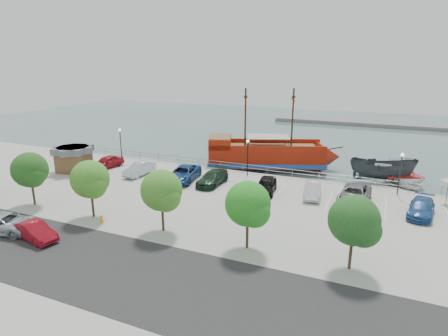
% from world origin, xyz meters
% --- Properties ---
extents(ground, '(160.00, 160.00, 0.00)m').
position_xyz_m(ground, '(0.00, 0.00, -1.00)').
color(ground, '#425B5B').
extents(land_slab, '(100.00, 58.00, 1.20)m').
position_xyz_m(land_slab, '(0.00, -21.00, -0.60)').
color(land_slab, '#ABA695').
rests_on(land_slab, ground).
extents(street, '(100.00, 8.00, 0.04)m').
position_xyz_m(street, '(0.00, -16.00, 0.01)').
color(street, '#272727').
rests_on(street, land_slab).
extents(sidewalk, '(100.00, 4.00, 0.05)m').
position_xyz_m(sidewalk, '(0.00, -10.00, 0.01)').
color(sidewalk, '#9D9C8F').
rests_on(sidewalk, land_slab).
extents(seawall_railing, '(50.00, 0.06, 1.00)m').
position_xyz_m(seawall_railing, '(0.00, 7.80, 0.53)').
color(seawall_railing, gray).
rests_on(seawall_railing, land_slab).
extents(far_shore, '(40.00, 3.00, 0.80)m').
position_xyz_m(far_shore, '(10.00, 55.00, -0.60)').
color(far_shore, gray).
rests_on(far_shore, ground).
extents(pirate_ship, '(17.79, 10.58, 11.07)m').
position_xyz_m(pirate_ship, '(1.27, 13.87, 0.85)').
color(pirate_ship, '#A01C08').
rests_on(pirate_ship, ground).
extents(patrol_boat, '(7.71, 3.75, 2.86)m').
position_xyz_m(patrol_boat, '(14.44, 12.91, 0.43)').
color(patrol_boat, '#383E43').
rests_on(patrol_boat, ground).
extents(speedboat, '(7.97, 9.11, 1.57)m').
position_xyz_m(speedboat, '(16.76, 13.06, -0.21)').
color(speedboat, silver).
rests_on(speedboat, ground).
extents(dock_west, '(7.58, 4.02, 0.42)m').
position_xyz_m(dock_west, '(-14.68, 9.20, -0.79)').
color(dock_west, gray).
rests_on(dock_west, ground).
extents(dock_mid, '(6.94, 2.46, 0.39)m').
position_xyz_m(dock_mid, '(6.98, 9.20, -0.81)').
color(dock_mid, gray).
rests_on(dock_mid, ground).
extents(dock_east, '(7.66, 4.48, 0.42)m').
position_xyz_m(dock_east, '(16.93, 9.20, -0.79)').
color(dock_east, gray).
rests_on(dock_east, ground).
extents(shed, '(4.47, 4.47, 3.00)m').
position_xyz_m(shed, '(-19.94, 0.03, 1.60)').
color(shed, brown).
rests_on(shed, land_slab).
extents(street_van, '(5.68, 3.45, 1.47)m').
position_xyz_m(street_van, '(-12.16, -14.98, 0.74)').
color(street_van, '#B1BCC3').
rests_on(street_van, street).
extents(street_sedan, '(4.31, 2.20, 1.35)m').
position_xyz_m(street_sedan, '(-9.00, -15.05, 0.68)').
color(street_sedan, maroon).
rests_on(street_sedan, street).
extents(fire_hydrant, '(0.25, 0.25, 0.72)m').
position_xyz_m(fire_hydrant, '(-6.43, -10.80, 0.39)').
color(fire_hydrant, '#EAA009').
rests_on(fire_hydrant, sidewalk).
extents(lamp_post_left, '(0.36, 0.36, 4.28)m').
position_xyz_m(lamp_post_left, '(-18.00, 6.50, 2.94)').
color(lamp_post_left, black).
rests_on(lamp_post_left, land_slab).
extents(lamp_post_mid, '(0.36, 0.36, 4.28)m').
position_xyz_m(lamp_post_mid, '(0.00, 6.50, 2.94)').
color(lamp_post_mid, black).
rests_on(lamp_post_mid, land_slab).
extents(lamp_post_right, '(0.36, 0.36, 4.28)m').
position_xyz_m(lamp_post_right, '(16.00, 6.50, 2.94)').
color(lamp_post_right, black).
rests_on(lamp_post_right, land_slab).
extents(tree_b, '(3.30, 3.20, 5.00)m').
position_xyz_m(tree_b, '(-14.85, -10.07, 3.30)').
color(tree_b, '#473321').
rests_on(tree_b, sidewalk).
extents(tree_c, '(3.30, 3.20, 5.00)m').
position_xyz_m(tree_c, '(-7.85, -10.07, 3.30)').
color(tree_c, '#473321').
rests_on(tree_c, sidewalk).
extents(tree_d, '(3.30, 3.20, 5.00)m').
position_xyz_m(tree_d, '(-0.85, -10.07, 3.30)').
color(tree_d, '#473321').
rests_on(tree_d, sidewalk).
extents(tree_e, '(3.30, 3.20, 5.00)m').
position_xyz_m(tree_e, '(6.15, -10.07, 3.30)').
color(tree_e, '#473321').
rests_on(tree_e, sidewalk).
extents(tree_f, '(3.30, 3.20, 5.00)m').
position_xyz_m(tree_f, '(13.15, -10.07, 3.30)').
color(tree_f, '#473321').
rests_on(tree_f, sidewalk).
extents(parked_car_a, '(2.49, 4.69, 1.52)m').
position_xyz_m(parked_car_a, '(-17.20, 2.65, 0.76)').
color(parked_car_a, maroon).
rests_on(parked_car_a, land_slab).
extents(parked_car_b, '(1.83, 4.54, 1.47)m').
position_xyz_m(parked_car_b, '(-11.66, 1.72, 0.73)').
color(parked_car_b, silver).
rests_on(parked_car_b, land_slab).
extents(parked_car_c, '(3.54, 6.17, 1.62)m').
position_xyz_m(parked_car_c, '(-5.91, 1.93, 0.81)').
color(parked_car_c, navy).
rests_on(parked_car_c, land_slab).
extents(parked_car_d, '(2.20, 5.10, 1.46)m').
position_xyz_m(parked_car_d, '(-2.34, 1.97, 0.73)').
color(parked_car_d, '#18311F').
rests_on(parked_car_d, land_slab).
extents(parked_car_e, '(2.49, 4.82, 1.57)m').
position_xyz_m(parked_car_e, '(3.72, 1.79, 0.78)').
color(parked_car_e, black).
rests_on(parked_car_e, land_slab).
extents(parked_car_f, '(2.17, 4.66, 1.48)m').
position_xyz_m(parked_car_f, '(8.28, 2.50, 0.74)').
color(parked_car_f, silver).
rests_on(parked_car_f, land_slab).
extents(parked_car_g, '(3.01, 5.68, 1.52)m').
position_xyz_m(parked_car_g, '(12.18, 2.66, 0.76)').
color(parked_car_g, gray).
rests_on(parked_car_g, land_slab).
extents(parked_car_h, '(2.65, 5.05, 1.40)m').
position_xyz_m(parked_car_h, '(17.78, 1.49, 0.70)').
color(parked_car_h, '#27528E').
rests_on(parked_car_h, land_slab).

